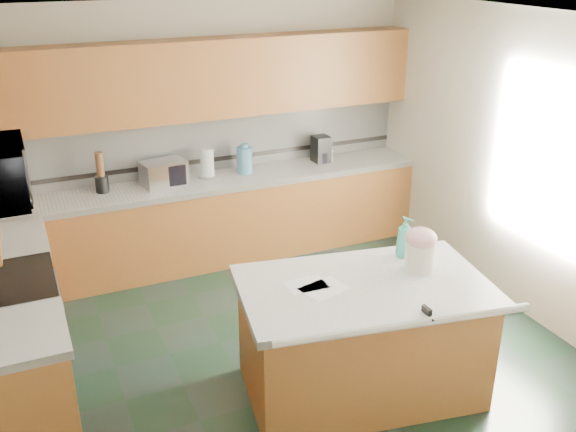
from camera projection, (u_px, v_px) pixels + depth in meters
floor at (288, 357)px, 5.34m from camera, size 4.60×4.60×0.00m
ceiling at (289, 21)px, 4.29m from camera, size 4.60×4.60×0.00m
wall_back at (200, 132)px, 6.77m from camera, size 4.60×0.04×2.70m
wall_front at (498, 387)px, 2.86m from camera, size 4.60×0.04×2.70m
wall_right at (528, 168)px, 5.67m from camera, size 0.04×4.60×2.70m
back_base_cab at (213, 223)px, 6.86m from camera, size 4.60×0.60×0.86m
back_countertop at (211, 182)px, 6.68m from camera, size 4.60×0.64×0.06m
back_upper_cab at (202, 79)px, 6.38m from camera, size 4.60×0.33×0.78m
back_backsplash at (201, 143)px, 6.78m from camera, size 4.60×0.02×0.63m
back_accent_band at (202, 161)px, 6.86m from camera, size 4.60×0.01×0.05m
left_base_cab_rear at (16, 290)px, 5.51m from camera, size 0.60×0.82×0.86m
left_counter_rear at (7, 242)px, 5.33m from camera, size 0.64×0.82×0.06m
left_base_cab_front at (26, 395)px, 4.22m from camera, size 0.60×0.72×0.86m
left_counter_front at (14, 336)px, 4.05m from camera, size 0.64×0.72×0.06m
range_body at (20, 336)px, 4.84m from camera, size 0.60×0.76×0.88m
range_oven_door at (61, 332)px, 4.97m from camera, size 0.02×0.68×0.55m
range_cooktop at (10, 283)px, 4.67m from camera, size 0.62×0.78×0.04m
range_handle at (58, 288)px, 4.83m from camera, size 0.02×0.66×0.02m
island_base at (362, 342)px, 4.80m from camera, size 1.83×1.24×0.86m
island_top at (365, 288)px, 4.62m from camera, size 1.95×1.35×0.06m
island_bullnose at (406, 325)px, 4.17m from camera, size 1.78×0.36×0.06m
treat_jar at (419, 256)px, 4.77m from camera, size 0.26×0.26×0.23m
treat_jar_lid at (421, 238)px, 4.71m from camera, size 0.24×0.24×0.15m
treat_jar_knob at (422, 232)px, 4.69m from camera, size 0.08×0.03×0.03m
treat_jar_knob_end_l at (417, 232)px, 4.68m from camera, size 0.04×0.04×0.04m
treat_jar_knob_end_r at (426, 231)px, 4.71m from camera, size 0.04×0.04×0.04m
soap_bottle_island at (405, 237)px, 4.96m from camera, size 0.16×0.16×0.33m
paper_sheet_a at (324, 289)px, 4.54m from camera, size 0.37×0.31×0.00m
paper_sheet_b at (306, 285)px, 4.60m from camera, size 0.29×0.22×0.00m
clamp_body at (427, 312)px, 4.23m from camera, size 0.03×0.09×0.08m
clamp_handle at (431, 319)px, 4.20m from camera, size 0.01×0.06×0.01m
knife_block at (14, 195)px, 5.96m from camera, size 0.14×0.18×0.23m
utensil_crock at (102, 184)px, 6.30m from camera, size 0.13×0.13×0.16m
utensil_bundle at (100, 164)px, 6.22m from camera, size 0.08×0.08×0.24m
toaster_oven at (164, 173)px, 6.48m from camera, size 0.47×0.36×0.25m
toaster_oven_door at (167, 177)px, 6.36m from camera, size 0.39×0.01×0.21m
paper_towel at (207, 163)px, 6.69m from camera, size 0.14×0.14×0.31m
paper_towel_base at (208, 176)px, 6.75m from camera, size 0.21×0.21×0.01m
water_jug at (245, 160)px, 6.81m from camera, size 0.17×0.17×0.28m
water_jug_neck at (244, 146)px, 6.75m from camera, size 0.08×0.08×0.04m
coffee_maker at (321, 149)px, 7.16m from camera, size 0.18×0.20×0.29m
coffee_carafe at (323, 157)px, 7.16m from camera, size 0.12×0.12×0.12m
soap_bottle_back at (327, 152)px, 7.17m from camera, size 0.12×0.13×0.23m
soap_back_cap at (327, 140)px, 7.12m from camera, size 0.02×0.02×0.03m
window_light_proxy at (545, 158)px, 5.43m from camera, size 0.02×1.40×1.10m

